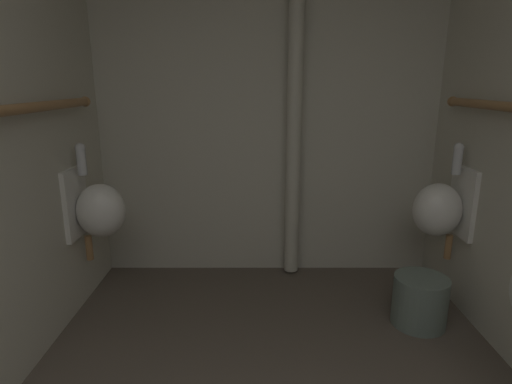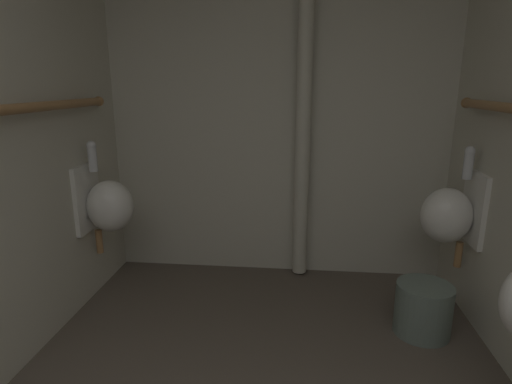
# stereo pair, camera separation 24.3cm
# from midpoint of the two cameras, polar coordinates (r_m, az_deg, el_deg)

# --- Properties ---
(wall_back) EXTENTS (2.58, 0.06, 2.50)m
(wall_back) POSITION_cam_midpoint_polar(r_m,az_deg,el_deg) (3.09, -0.71, 11.51)
(wall_back) COLOR beige
(wall_back) RESTS_ON ground
(urinal_left_mid) EXTENTS (0.32, 0.30, 0.76)m
(urinal_left_mid) POSITION_cam_midpoint_polar(r_m,az_deg,el_deg) (2.85, -23.07, -2.12)
(urinal_left_mid) COLOR silver
(urinal_right_far) EXTENTS (0.32, 0.30, 0.76)m
(urinal_right_far) POSITION_cam_midpoint_polar(r_m,az_deg,el_deg) (2.84, 21.56, -2.04)
(urinal_right_far) COLOR silver
(standpipe_back_wall) EXTENTS (0.10, 0.10, 2.45)m
(standpipe_back_wall) POSITION_cam_midpoint_polar(r_m,az_deg,el_deg) (2.98, 2.86, 11.38)
(standpipe_back_wall) COLOR beige
(standpipe_back_wall) RESTS_ON ground
(waste_bin) EXTENTS (0.32, 0.32, 0.30)m
(waste_bin) POSITION_cam_midpoint_polar(r_m,az_deg,el_deg) (2.74, 18.91, -13.82)
(waste_bin) COLOR slate
(waste_bin) RESTS_ON ground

